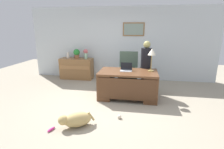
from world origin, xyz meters
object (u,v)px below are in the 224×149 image
at_px(potted_plant, 77,53).
at_px(dog_lying, 76,120).
at_px(vase_with_flowers, 86,53).
at_px(vase_empty, 68,55).
at_px(person_standing, 146,67).
at_px(armchair, 128,72).
at_px(dog_toy_ball, 119,117).
at_px(desk, 128,84).
at_px(dog_toy_bone, 51,129).
at_px(desk_lamp, 152,53).
at_px(credenza, 77,69).
at_px(laptop, 126,69).

bearing_deg(potted_plant, dog_lying, -70.33).
height_order(vase_with_flowers, vase_empty, vase_with_flowers).
bearing_deg(vase_empty, person_standing, -19.79).
bearing_deg(armchair, dog_lying, -107.50).
xyz_separation_m(dog_lying, dog_toy_ball, (0.83, 0.47, -0.11)).
bearing_deg(vase_with_flowers, desk, -43.36).
bearing_deg(dog_toy_bone, desk_lamp, 46.58).
bearing_deg(armchair, dog_toy_bone, -113.76).
distance_m(desk, dog_lying, 1.94).
distance_m(vase_empty, potted_plant, 0.37).
bearing_deg(credenza, dog_toy_ball, -54.49).
xyz_separation_m(vase_empty, dog_toy_bone, (1.12, -3.56, -0.89)).
bearing_deg(credenza, dog_lying, -69.88).
bearing_deg(armchair, person_standing, -33.20).
bearing_deg(dog_toy_bone, dog_lying, 27.12).
bearing_deg(credenza, desk, -37.65).
distance_m(person_standing, laptop, 0.74).
xyz_separation_m(desk, vase_empty, (-2.46, 1.64, 0.50)).
height_order(person_standing, vase_empty, person_standing).
xyz_separation_m(vase_empty, dog_toy_ball, (2.38, -2.87, -0.87)).
xyz_separation_m(desk_lamp, vase_with_flowers, (-2.36, 1.50, -0.25)).
xyz_separation_m(credenza, armchair, (2.06, -0.69, 0.12)).
bearing_deg(potted_plant, credenza, -177.40).
bearing_deg(dog_toy_ball, vase_with_flowers, 120.04).
distance_m(laptop, desk_lamp, 0.82).
relative_size(vase_with_flowers, dog_toy_ball, 4.19).
bearing_deg(desk_lamp, dog_toy_bone, -133.42).
distance_m(armchair, dog_lying, 2.80).
bearing_deg(dog_toy_ball, dog_toy_bone, -151.29).
bearing_deg(desk, armchair, 94.13).
bearing_deg(potted_plant, vase_with_flowers, -0.00).
xyz_separation_m(person_standing, potted_plant, (-2.59, 1.06, 0.19)).
distance_m(credenza, potted_plant, 0.60).
distance_m(desk, person_standing, 0.86).
bearing_deg(dog_lying, dog_toy_ball, 29.52).
bearing_deg(vase_with_flowers, person_standing, -25.42).
bearing_deg(dog_toy_ball, dog_lying, -150.48).
bearing_deg(desk_lamp, vase_with_flowers, 147.57).
xyz_separation_m(armchair, vase_with_flowers, (-1.67, 0.69, 0.50)).
bearing_deg(potted_plant, armchair, -18.88).
bearing_deg(credenza, person_standing, -22.02).
height_order(credenza, dog_toy_bone, credenza).
relative_size(potted_plant, dog_toy_ball, 4.10).
relative_size(desk_lamp, vase_empty, 2.79).
bearing_deg(dog_toy_bone, person_standing, 53.94).
relative_size(armchair, dog_lying, 1.79).
xyz_separation_m(credenza, dog_toy_bone, (0.80, -3.56, -0.38)).
relative_size(vase_empty, dog_toy_bone, 1.15).
xyz_separation_m(person_standing, laptop, (-0.55, -0.49, 0.02)).
bearing_deg(desk, dog_lying, -118.00).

